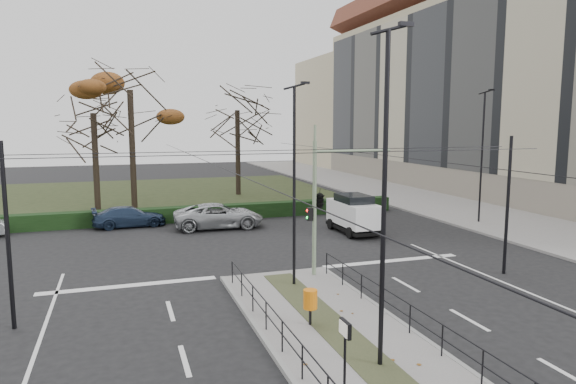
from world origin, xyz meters
name	(u,v)px	position (x,y,z in m)	size (l,w,h in m)	color
ground	(316,315)	(0.00, 0.00, 0.00)	(140.00, 140.00, 0.00)	black
median_island	(347,343)	(0.00, -2.50, 0.07)	(4.40, 15.00, 0.14)	slate
sidewalk_east	(418,199)	(18.00, 22.00, 0.07)	(8.00, 90.00, 0.14)	slate
park	(122,196)	(-6.00, 32.00, 0.05)	(38.00, 26.00, 0.10)	#242D16
hedge	(124,217)	(-6.00, 18.60, 0.50)	(38.00, 1.00, 1.00)	black
apartment_block	(503,81)	(27.97, 23.97, 10.39)	(13.09, 52.10, 21.64)	#BFB089
median_railing	(349,315)	(0.00, -2.60, 0.98)	(4.14, 13.24, 0.92)	black
catenary	(300,209)	(0.00, 1.62, 3.42)	(20.00, 34.00, 6.00)	black
traffic_light	(322,197)	(1.83, 4.07, 3.44)	(3.85, 2.21, 5.67)	gray
litter_bin	(310,300)	(-0.60, -1.01, 0.96)	(0.45, 0.45, 1.15)	black
info_panel	(345,338)	(-1.44, -5.42, 1.63)	(0.11, 0.50, 1.90)	black
streetlamp_median_near	(385,197)	(0.21, -4.16, 4.65)	(0.74, 0.15, 8.87)	black
streetlamp_median_far	(295,184)	(0.27, 3.06, 4.19)	(0.67, 0.14, 7.97)	black
streetlamp_sidewalk	(482,155)	(16.06, 11.73, 4.49)	(0.71, 0.15, 8.55)	black
parked_car_third	(129,217)	(-5.70, 17.88, 0.65)	(1.82, 4.48, 1.30)	#1F2F4A
parked_car_fourth	(219,216)	(-0.37, 15.72, 0.77)	(2.57, 5.57, 1.55)	#979A9E
white_van	(353,213)	(7.03, 11.79, 1.21)	(2.00, 4.26, 2.30)	white
rust_tree	(130,90)	(-5.17, 24.54, 8.95)	(8.24, 8.24, 11.66)	black
bare_tree_center	(237,116)	(4.07, 29.66, 7.13)	(7.17, 7.17, 10.07)	black
bare_tree_near	(94,120)	(-7.80, 24.75, 6.73)	(5.23, 5.23, 9.52)	black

